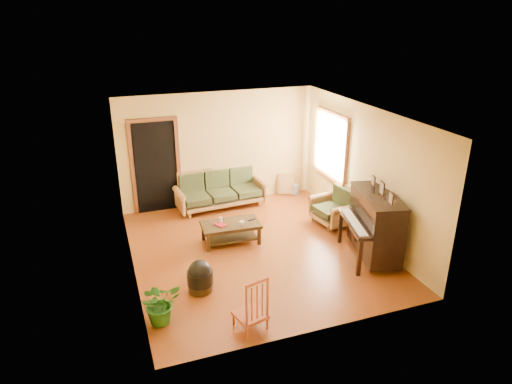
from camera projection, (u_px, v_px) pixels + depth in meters
name	position (u px, v px, depth m)	size (l,w,h in m)	color
floor	(256.00, 250.00, 8.67)	(5.00, 5.00, 0.00)	#62290C
doorway	(156.00, 167.00, 10.01)	(1.08, 0.16, 2.05)	black
window	(331.00, 145.00, 9.94)	(0.12, 1.36, 1.46)	white
sofa	(221.00, 190.00, 10.39)	(2.01, 0.84, 0.86)	olive
coffee_table	(231.00, 233.00, 8.89)	(1.12, 0.61, 0.41)	black
armchair	(332.00, 206.00, 9.57)	(0.80, 0.84, 0.84)	olive
piano	(375.00, 226.00, 8.21)	(0.82, 1.40, 1.24)	black
footstool	(200.00, 280.00, 7.35)	(0.42, 0.42, 0.40)	black
red_chair	(250.00, 302.00, 6.41)	(0.40, 0.44, 0.87)	#92381A
leaning_frame	(286.00, 184.00, 11.17)	(0.41, 0.09, 0.54)	#BF8B3F
ceramic_crock	(295.00, 189.00, 11.25)	(0.19, 0.19, 0.24)	#33579A
potted_plant	(160.00, 303.00, 6.57)	(0.58, 0.51, 0.65)	#24601B
book	(217.00, 226.00, 8.67)	(0.17, 0.23, 0.02)	maroon
candle	(221.00, 220.00, 8.79)	(0.07, 0.07, 0.13)	silver
glass_jar	(242.00, 223.00, 8.75)	(0.10, 0.10, 0.07)	white
remote	(252.00, 220.00, 8.95)	(0.17, 0.04, 0.02)	black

